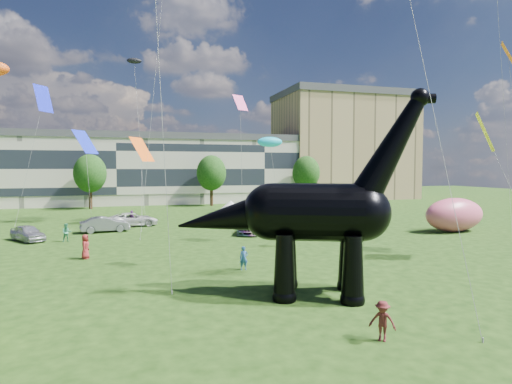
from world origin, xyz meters
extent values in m
plane|color=#16330C|center=(0.00, 0.00, 0.00)|extent=(220.00, 220.00, 0.00)
cube|color=beige|center=(-8.00, 62.00, 6.00)|extent=(78.00, 11.00, 12.00)
cube|color=tan|center=(40.00, 65.00, 11.00)|extent=(28.00, 18.00, 22.00)
cylinder|color=#382314|center=(-12.00, 53.00, 1.60)|extent=(0.56, 0.56, 3.20)
ellipsoid|color=#14380F|center=(-12.00, 53.00, 6.32)|extent=(5.20, 5.20, 6.24)
cylinder|color=#382314|center=(8.00, 53.00, 1.60)|extent=(0.56, 0.56, 3.20)
ellipsoid|color=#14380F|center=(8.00, 53.00, 6.32)|extent=(5.20, 5.20, 6.24)
cylinder|color=#382314|center=(26.00, 53.00, 1.60)|extent=(0.56, 0.56, 3.20)
ellipsoid|color=#14380F|center=(26.00, 53.00, 6.32)|extent=(5.20, 5.20, 6.24)
cone|color=black|center=(1.74, -1.32, 1.70)|extent=(1.54, 1.54, 3.39)
sphere|color=black|center=(1.74, -1.32, 0.20)|extent=(1.24, 1.24, 1.24)
cone|color=black|center=(2.74, 0.96, 1.70)|extent=(1.54, 1.54, 3.39)
sphere|color=black|center=(2.74, 0.96, 0.20)|extent=(1.24, 1.24, 1.24)
cone|color=black|center=(4.85, -2.68, 1.70)|extent=(1.54, 1.54, 3.39)
sphere|color=black|center=(4.85, -2.68, 0.20)|extent=(1.24, 1.24, 1.24)
cone|color=black|center=(5.84, -0.40, 1.70)|extent=(1.54, 1.54, 3.39)
sphere|color=black|center=(5.84, -0.40, 0.20)|extent=(1.24, 1.24, 1.24)
cylinder|color=black|center=(3.69, -0.81, 4.41)|extent=(5.57, 4.70, 3.05)
sphere|color=black|center=(1.52, 0.14, 4.41)|extent=(3.05, 3.05, 3.05)
sphere|color=black|center=(5.86, -1.77, 4.41)|extent=(2.94, 2.94, 2.94)
cone|color=black|center=(7.13, -2.32, 7.68)|extent=(4.58, 3.26, 5.98)
sphere|color=black|center=(8.39, -2.87, 10.27)|extent=(0.95, 0.95, 0.95)
cylinder|color=black|center=(8.70, -3.01, 10.22)|extent=(0.92, 0.77, 0.50)
cone|color=black|center=(-0.62, 1.07, 4.03)|extent=(6.43, 4.57, 3.32)
imported|color=#BCBCC1|center=(-14.82, 21.89, 0.74)|extent=(3.93, 4.59, 1.49)
imported|color=gray|center=(-8.33, 25.68, 0.81)|extent=(5.12, 2.51, 1.61)
imported|color=silver|center=(-5.48, 29.50, 0.78)|extent=(5.90, 3.27, 1.56)
imported|color=#595960|center=(6.07, 20.51, 0.79)|extent=(4.15, 5.85, 1.57)
cube|color=white|center=(5.95, 29.02, 1.14)|extent=(3.99, 3.99, 0.12)
cone|color=white|center=(5.95, 29.02, 1.97)|extent=(5.06, 5.06, 1.55)
cylinder|color=#999999|center=(4.08, 28.17, 0.57)|extent=(0.06, 0.06, 1.14)
cylinder|color=#999999|center=(6.80, 27.16, 0.57)|extent=(0.06, 0.06, 1.14)
cylinder|color=#999999|center=(5.10, 30.89, 0.57)|extent=(0.06, 0.06, 1.14)
cylinder|color=#999999|center=(7.81, 29.87, 0.57)|extent=(0.06, 0.06, 1.14)
cube|color=white|center=(23.11, 26.32, 1.05)|extent=(3.48, 3.48, 0.11)
cone|color=white|center=(23.11, 26.32, 1.81)|extent=(4.41, 4.41, 1.43)
cylinder|color=#999999|center=(21.49, 25.36, 0.52)|extent=(0.06, 0.06, 1.05)
cylinder|color=#999999|center=(24.08, 24.70, 0.52)|extent=(0.06, 0.06, 1.05)
cylinder|color=#999999|center=(22.14, 27.95, 0.52)|extent=(0.06, 0.06, 1.05)
cylinder|color=#999999|center=(24.73, 27.29, 0.52)|extent=(0.06, 0.06, 1.05)
ellipsoid|color=#EC5B7E|center=(27.03, 15.68, 1.78)|extent=(7.43, 4.22, 3.56)
imported|color=#733981|center=(-5.61, 29.03, 0.94)|extent=(0.94, 1.18, 1.88)
imported|color=#2B5B9E|center=(1.44, 5.63, 0.78)|extent=(0.58, 0.38, 1.56)
imported|color=#3A9165|center=(-11.34, 20.49, 0.84)|extent=(0.90, 0.75, 1.68)
imported|color=olive|center=(6.32, 12.92, 0.91)|extent=(1.35, 1.20, 1.81)
imported|color=maroon|center=(3.66, -7.14, 0.80)|extent=(1.16, 1.13, 1.59)
imported|color=maroon|center=(-8.96, 12.19, 0.91)|extent=(0.74, 0.99, 1.82)
imported|color=#2E5373|center=(21.34, 36.34, 0.82)|extent=(0.54, 0.68, 1.65)
imported|color=black|center=(12.76, 23.29, 0.90)|extent=(1.53, 1.56, 1.79)
plane|color=#F05710|center=(-4.28, 32.35, 8.96)|extent=(3.69, 4.00, 2.98)
plane|color=#1325CC|center=(-11.03, 36.11, 9.96)|extent=(3.64, 4.12, 2.98)
plane|color=#F84595|center=(6.92, 28.00, 14.40)|extent=(2.43, 1.94, 1.91)
ellipsoid|color=#0CA2C1|center=(14.56, 40.01, 10.60)|extent=(4.26, 3.39, 1.52)
plane|color=#FEFF15|center=(20.06, 4.85, 9.43)|extent=(2.99, 3.23, 2.93)
plane|color=#1421DD|center=(-15.72, 36.49, 15.16)|extent=(2.46, 3.29, 3.29)
ellipsoid|color=black|center=(-4.89, 44.25, 22.29)|extent=(1.82, 2.32, 0.82)
plane|color=orange|center=(33.83, 16.08, 19.09)|extent=(2.83, 2.89, 2.47)
camera|label=1|loc=(-5.66, -21.39, 6.76)|focal=30.00mm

